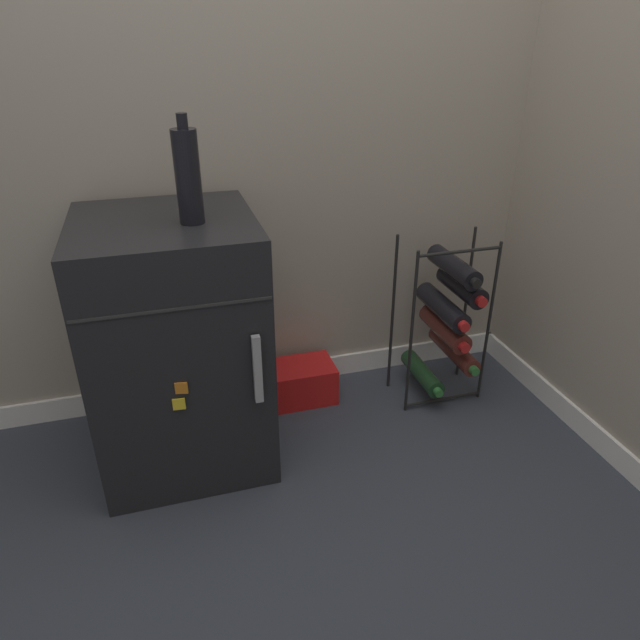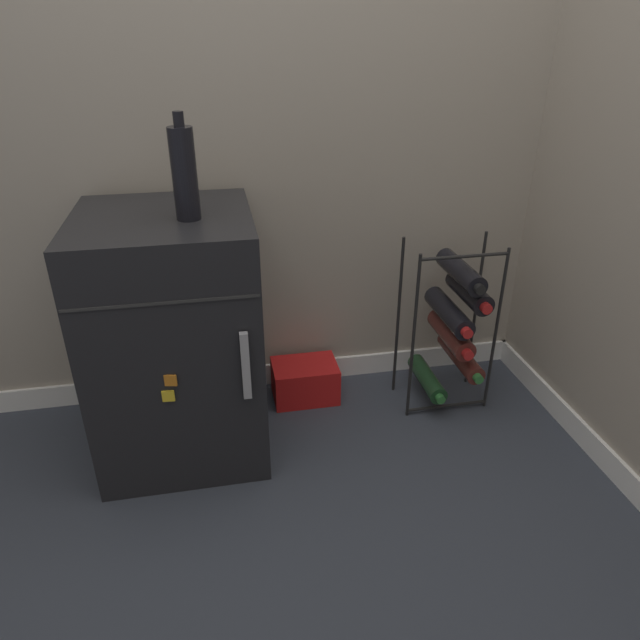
{
  "view_description": "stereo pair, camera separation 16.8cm",
  "coord_description": "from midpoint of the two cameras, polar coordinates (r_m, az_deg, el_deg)",
  "views": [
    {
      "loc": [
        -0.52,
        -1.26,
        1.34
      ],
      "look_at": [
        -0.02,
        0.44,
        0.42
      ],
      "focal_mm": 32.0,
      "sensor_mm": 36.0,
      "label": 1
    },
    {
      "loc": [
        -0.36,
        -1.3,
        1.34
      ],
      "look_at": [
        -0.02,
        0.44,
        0.42
      ],
      "focal_mm": 32.0,
      "sensor_mm": 36.0,
      "label": 2
    }
  ],
  "objects": [
    {
      "name": "ground_plane",
      "position": [
        1.9,
        5.84,
        -17.44
      ],
      "size": [
        14.0,
        14.0,
        0.0
      ],
      "primitive_type": "plane",
      "color": "#333842"
    },
    {
      "name": "wall_back",
      "position": [
        2.08,
        1.28,
        24.64
      ],
      "size": [
        6.76,
        0.07,
        2.5
      ],
      "color": "#9E9384",
      "rests_on": "ground_plane"
    },
    {
      "name": "mini_fridge",
      "position": [
        1.93,
        -11.77,
        -1.8
      ],
      "size": [
        0.54,
        0.57,
        0.84
      ],
      "color": "black",
      "rests_on": "ground_plane"
    },
    {
      "name": "wine_rack",
      "position": [
        2.23,
        15.31,
        -0.33
      ],
      "size": [
        0.33,
        0.33,
        0.66
      ],
      "color": "black",
      "rests_on": "ground_plane"
    },
    {
      "name": "soda_box",
      "position": [
        2.29,
        0.6,
        -6.14
      ],
      "size": [
        0.25,
        0.18,
        0.15
      ],
      "color": "red",
      "rests_on": "ground_plane"
    },
    {
      "name": "fridge_top_bottle",
      "position": [
        1.68,
        -10.57,
        14.21
      ],
      "size": [
        0.07,
        0.07,
        0.3
      ],
      "color": "black",
      "rests_on": "mini_fridge"
    }
  ]
}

